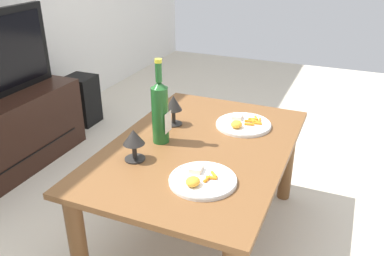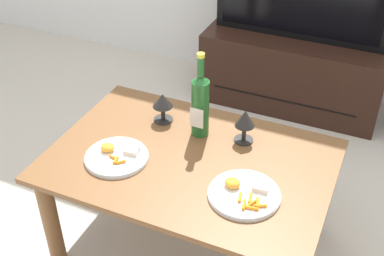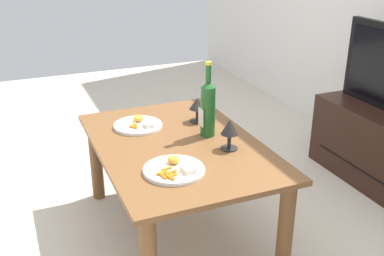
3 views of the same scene
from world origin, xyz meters
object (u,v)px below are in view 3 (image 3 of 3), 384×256
object	(u,v)px
dining_table	(178,160)
goblet_right	(230,129)
wine_bottle	(208,107)
dinner_plate_right	(174,169)
goblet_left	(197,105)
dinner_plate_left	(138,125)

from	to	relation	value
dining_table	goblet_right	world-z (taller)	goblet_right
dining_table	wine_bottle	size ratio (longest dim) A/B	2.97
goblet_right	dinner_plate_right	distance (m)	0.35
goblet_left	dinner_plate_left	bearing A→B (deg)	-99.08
wine_bottle	goblet_right	size ratio (longest dim) A/B	2.55
wine_bottle	dinner_plate_right	size ratio (longest dim) A/B	1.42
wine_bottle	dinner_plate_right	world-z (taller)	wine_bottle
dining_table	dinner_plate_left	size ratio (longest dim) A/B	4.39
dinner_plate_right	goblet_right	bearing A→B (deg)	109.25
dinner_plate_left	wine_bottle	bearing A→B (deg)	50.76
goblet_left	dinner_plate_right	world-z (taller)	goblet_left
dining_table	wine_bottle	bearing A→B (deg)	100.17
dinner_plate_right	goblet_left	bearing A→B (deg)	146.81
goblet_right	dinner_plate_left	xyz separation A→B (m)	(-0.42, -0.32, -0.09)
dinner_plate_left	goblet_left	bearing A→B (deg)	80.92
goblet_left	dinner_plate_right	xyz separation A→B (m)	(0.48, -0.32, -0.08)
dining_table	dinner_plate_left	distance (m)	0.31
goblet_left	goblet_right	distance (m)	0.37
goblet_left	dinner_plate_left	distance (m)	0.33
dining_table	wine_bottle	xyz separation A→B (m)	(-0.03, 0.17, 0.24)
goblet_left	dinner_plate_right	size ratio (longest dim) A/B	0.50
dining_table	goblet_right	xyz separation A→B (m)	(0.16, 0.20, 0.19)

